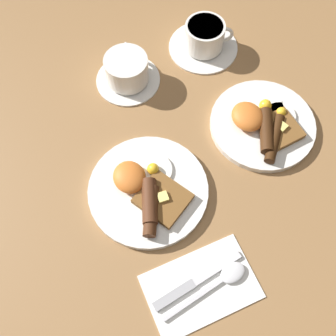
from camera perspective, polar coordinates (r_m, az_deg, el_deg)
The scene contains 8 objects.
ground_plane at distance 0.80m, azimuth -2.86°, elevation -3.45°, with size 3.00×3.00×0.00m, color olive.
breakfast_plate_near at distance 0.79m, azimuth -2.96°, elevation -3.25°, with size 0.24×0.24×0.05m.
breakfast_plate_far at distance 0.88m, azimuth 13.63°, elevation 6.28°, with size 0.23×0.23×0.05m.
teacup_near at distance 0.92m, azimuth -5.97°, elevation 13.81°, with size 0.15×0.15×0.07m.
teacup_far at distance 0.99m, azimuth 5.30°, elevation 18.17°, with size 0.17×0.17×0.07m.
napkin at distance 0.75m, azimuth 4.79°, elevation -16.75°, with size 0.13×0.20×0.01m, color white.
knife at distance 0.75m, azimuth 3.63°, elevation -16.33°, with size 0.03×0.19×0.01m.
spoon at distance 0.75m, azimuth 8.22°, elevation -15.54°, with size 0.04×0.18×0.01m.
Camera 1 is at (0.29, -0.10, 0.74)m, focal length 42.00 mm.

